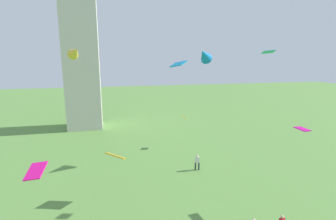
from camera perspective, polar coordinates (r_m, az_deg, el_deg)
The scene contains 9 objects.
person_0 at distance 29.21m, azimuth 6.79°, elevation -11.74°, with size 0.56×0.39×1.85m.
kite_flying_0 at distance 22.87m, azimuth -12.02°, elevation -10.36°, with size 1.91×1.76×0.98m.
kite_flying_1 at distance 30.88m, azimuth 8.44°, elevation 12.52°, with size 2.68×2.81×2.19m.
kite_flying_2 at distance 20.35m, azimuth -28.32°, elevation -12.30°, with size 1.42×1.85×0.82m.
kite_flying_3 at distance 35.96m, azimuth 3.71°, elevation -1.62°, with size 0.76×1.06×0.53m.
kite_flying_4 at distance 23.55m, azimuth 22.26°, elevation 12.36°, with size 1.18×0.94×0.33m.
kite_flying_5 at distance 20.36m, azimuth 2.41°, elevation 10.64°, with size 1.39×1.59×0.60m.
kite_flying_6 at distance 27.61m, azimuth -20.78°, elevation 12.48°, with size 1.80×2.18×1.58m.
kite_flying_7 at distance 23.41m, azimuth 28.67°, elevation -3.87°, with size 0.88×1.20×0.16m.
Camera 1 is at (-5.68, -4.29, 12.44)m, focal length 26.28 mm.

